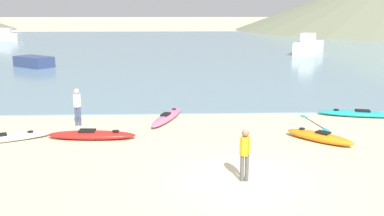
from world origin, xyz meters
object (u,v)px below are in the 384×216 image
at_px(kayak_on_sand_0, 167,117).
at_px(kayak_on_sand_3, 92,135).
at_px(person_near_waterline, 77,105).
at_px(kayak_on_sand_1, 3,138).
at_px(kayak_on_sand_2, 358,114).
at_px(moored_boat_2, 3,36).
at_px(moored_boat_3, 34,62).
at_px(kayak_on_sand_4, 320,137).
at_px(person_near_foreground, 245,152).
at_px(loose_paddle, 314,123).
at_px(moored_boat_1, 309,47).

xyz_separation_m(kayak_on_sand_0, kayak_on_sand_3, (-2.83, -2.72, 0.00)).
distance_m(kayak_on_sand_0, person_near_waterline, 3.89).
distance_m(kayak_on_sand_1, kayak_on_sand_2, 15.21).
distance_m(moored_boat_2, moored_boat_3, 31.86).
height_order(kayak_on_sand_0, person_near_waterline, person_near_waterline).
bearing_deg(kayak_on_sand_4, kayak_on_sand_1, 177.78).
relative_size(kayak_on_sand_2, moored_boat_3, 0.99).
xyz_separation_m(kayak_on_sand_2, person_near_waterline, (-12.52, -1.06, 0.77)).
bearing_deg(person_near_foreground, moored_boat_3, 118.24).
relative_size(moored_boat_2, loose_paddle, 2.04).
distance_m(kayak_on_sand_0, moored_boat_3, 21.22).
bearing_deg(kayak_on_sand_3, moored_boat_1, 60.01).
xyz_separation_m(kayak_on_sand_3, moored_boat_2, (-21.48, 49.77, 0.54)).
bearing_deg(moored_boat_1, kayak_on_sand_4, -105.80).
height_order(kayak_on_sand_3, moored_boat_3, moored_boat_3).
xyz_separation_m(kayak_on_sand_1, moored_boat_3, (-5.11, 20.97, 0.36)).
relative_size(person_near_foreground, loose_paddle, 0.56).
height_order(kayak_on_sand_1, kayak_on_sand_2, kayak_on_sand_2).
bearing_deg(person_near_foreground, kayak_on_sand_3, 139.36).
bearing_deg(moored_boat_3, moored_boat_1, 19.54).
relative_size(kayak_on_sand_4, loose_paddle, 0.85).
bearing_deg(kayak_on_sand_0, kayak_on_sand_4, -30.68).
bearing_deg(kayak_on_sand_4, person_near_foreground, -132.38).
relative_size(kayak_on_sand_0, person_near_foreground, 2.21).
relative_size(person_near_waterline, moored_boat_3, 0.43).
bearing_deg(person_near_foreground, kayak_on_sand_1, 153.47).
distance_m(kayak_on_sand_1, moored_boat_1, 36.35).
relative_size(person_near_foreground, moored_boat_2, 0.27).
relative_size(kayak_on_sand_2, person_near_foreground, 2.34).
height_order(kayak_on_sand_1, moored_boat_2, moored_boat_2).
bearing_deg(kayak_on_sand_2, kayak_on_sand_1, -167.41).
height_order(kayak_on_sand_3, person_near_waterline, person_near_waterline).
relative_size(kayak_on_sand_3, person_near_foreground, 2.21).
relative_size(person_near_waterline, moored_boat_2, 0.28).
height_order(kayak_on_sand_0, moored_boat_1, moored_boat_1).
distance_m(kayak_on_sand_0, kayak_on_sand_4, 6.68).
relative_size(kayak_on_sand_3, loose_paddle, 1.23).
distance_m(person_near_foreground, moored_boat_1, 36.30).
distance_m(kayak_on_sand_1, kayak_on_sand_3, 3.26).
bearing_deg(person_near_waterline, kayak_on_sand_2, 4.84).
height_order(kayak_on_sand_1, loose_paddle, kayak_on_sand_1).
height_order(kayak_on_sand_2, person_near_foreground, person_near_foreground).
bearing_deg(kayak_on_sand_0, moored_boat_3, 121.83).
relative_size(kayak_on_sand_1, person_near_waterline, 2.21).
bearing_deg(kayak_on_sand_2, moored_boat_3, 138.49).
bearing_deg(kayak_on_sand_1, moored_boat_1, 55.75).
xyz_separation_m(kayak_on_sand_2, moored_boat_1, (5.61, 26.73, 0.69)).
bearing_deg(kayak_on_sand_0, kayak_on_sand_3, -136.20).
xyz_separation_m(moored_boat_3, loose_paddle, (17.58, -18.75, -0.48)).
height_order(kayak_on_sand_3, loose_paddle, kayak_on_sand_3).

